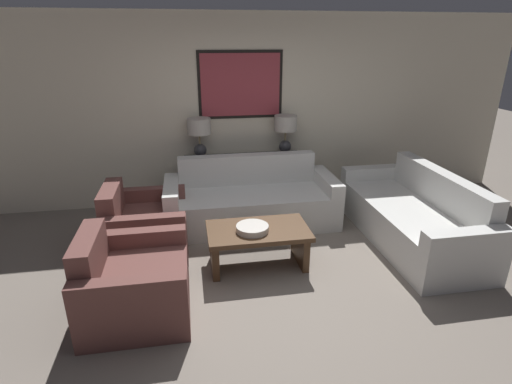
{
  "coord_description": "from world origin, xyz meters",
  "views": [
    {
      "loc": [
        -0.77,
        -3.23,
        2.31
      ],
      "look_at": [
        -0.03,
        1.0,
        0.65
      ],
      "focal_mm": 28.0,
      "sensor_mm": 36.0,
      "label": 1
    }
  ],
  "objects": [
    {
      "name": "armchair_near_back_wall",
      "position": [
        -1.32,
        1.06,
        0.28
      ],
      "size": [
        0.9,
        0.99,
        0.79
      ],
      "color": "brown",
      "rests_on": "ground_plane"
    },
    {
      "name": "decorative_bowl",
      "position": [
        -0.17,
        0.43,
        0.47
      ],
      "size": [
        0.34,
        0.34,
        0.07
      ],
      "color": "beige",
      "rests_on": "coffee_table"
    },
    {
      "name": "couch_by_back_wall",
      "position": [
        0.0,
        1.56,
        0.29
      ],
      "size": [
        2.2,
        0.9,
        0.85
      ],
      "color": "silver",
      "rests_on": "ground_plane"
    },
    {
      "name": "coffee_table",
      "position": [
        -0.1,
        0.48,
        0.32
      ],
      "size": [
        1.07,
        0.62,
        0.44
      ],
      "color": "#4C331E",
      "rests_on": "ground_plane"
    },
    {
      "name": "ground_plane",
      "position": [
        0.0,
        0.0,
        0.0
      ],
      "size": [
        20.0,
        20.0,
        0.0
      ],
      "primitive_type": "plane",
      "color": "slate"
    },
    {
      "name": "console_table",
      "position": [
        0.0,
        2.21,
        0.37
      ],
      "size": [
        1.68,
        0.36,
        0.74
      ],
      "color": "black",
      "rests_on": "ground_plane"
    },
    {
      "name": "table_lamp_left",
      "position": [
        -0.61,
        2.21,
        1.11
      ],
      "size": [
        0.32,
        0.32,
        0.56
      ],
      "color": "#333338",
      "rests_on": "console_table"
    },
    {
      "name": "couch_by_side",
      "position": [
        1.83,
        0.74,
        0.29
      ],
      "size": [
        0.9,
        2.2,
        0.85
      ],
      "color": "silver",
      "rests_on": "ground_plane"
    },
    {
      "name": "table_lamp_right",
      "position": [
        0.61,
        2.21,
        1.11
      ],
      "size": [
        0.32,
        0.32,
        0.56
      ],
      "color": "#333338",
      "rests_on": "console_table"
    },
    {
      "name": "armchair_near_camera",
      "position": [
        -1.32,
        -0.1,
        0.28
      ],
      "size": [
        0.9,
        0.99,
        0.79
      ],
      "color": "brown",
      "rests_on": "ground_plane"
    },
    {
      "name": "back_wall",
      "position": [
        0.0,
        2.47,
        1.33
      ],
      "size": [
        8.28,
        0.12,
        2.65
      ],
      "color": "beige",
      "rests_on": "ground_plane"
    }
  ]
}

